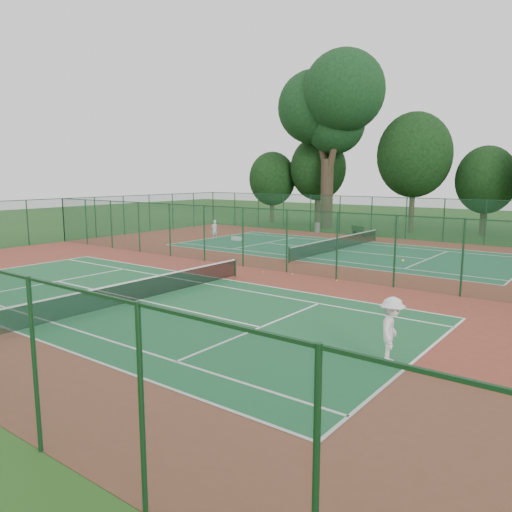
# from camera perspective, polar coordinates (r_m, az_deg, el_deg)

# --- Properties ---
(ground) EXTENTS (120.00, 120.00, 0.00)m
(ground) POSITION_cam_1_polar(r_m,az_deg,el_deg) (28.54, 0.93, -1.53)
(ground) COLOR #224C17
(ground) RESTS_ON ground
(red_pad) EXTENTS (40.00, 36.00, 0.01)m
(red_pad) POSITION_cam_1_polar(r_m,az_deg,el_deg) (28.54, 0.93, -1.52)
(red_pad) COLOR brown
(red_pad) RESTS_ON ground
(court_near) EXTENTS (23.77, 10.97, 0.01)m
(court_near) POSITION_cam_1_polar(r_m,az_deg,el_deg) (22.07, -13.01, -4.95)
(court_near) COLOR #1D5C33
(court_near) RESTS_ON red_pad
(court_far) EXTENTS (23.77, 10.97, 0.01)m
(court_far) POSITION_cam_1_polar(r_m,az_deg,el_deg) (36.10, 9.37, 0.66)
(court_far) COLOR #1E603F
(court_far) RESTS_ON red_pad
(fence_north) EXTENTS (40.00, 0.09, 3.50)m
(fence_north) POSITION_cam_1_polar(r_m,az_deg,el_deg) (44.03, 14.90, 4.30)
(fence_north) COLOR #18482A
(fence_north) RESTS_ON ground
(fence_west) EXTENTS (0.09, 36.00, 3.50)m
(fence_west) POSITION_cam_1_polar(r_m,az_deg,el_deg) (43.11, -21.14, 3.88)
(fence_west) COLOR #17452E
(fence_west) RESTS_ON ground
(fence_divider) EXTENTS (40.00, 0.09, 3.50)m
(fence_divider) POSITION_cam_1_polar(r_m,az_deg,el_deg) (28.26, 0.94, 1.98)
(fence_divider) COLOR #184A29
(fence_divider) RESTS_ON ground
(tennis_net_near) EXTENTS (0.10, 12.90, 0.97)m
(tennis_net_near) POSITION_cam_1_polar(r_m,az_deg,el_deg) (21.95, -13.06, -3.61)
(tennis_net_near) COLOR #153B1F
(tennis_net_near) RESTS_ON ground
(tennis_net_far) EXTENTS (0.10, 12.90, 0.97)m
(tennis_net_far) POSITION_cam_1_polar(r_m,az_deg,el_deg) (36.03, 9.39, 1.49)
(tennis_net_far) COLOR #13351A
(tennis_net_far) RESTS_ON ground
(player_near) EXTENTS (1.04, 1.40, 1.94)m
(player_near) POSITION_cam_1_polar(r_m,az_deg,el_deg) (14.78, 15.23, -8.23)
(player_near) COLOR white
(player_near) RESTS_ON court_near
(player_far) EXTENTS (0.52, 0.65, 1.56)m
(player_far) POSITION_cam_1_polar(r_m,az_deg,el_deg) (42.08, -4.78, 3.04)
(player_far) COLOR white
(player_far) RESTS_ON court_far
(trash_bin) EXTENTS (0.54, 0.54, 0.93)m
(trash_bin) POSITION_cam_1_polar(r_m,az_deg,el_deg) (46.72, 7.03, 3.22)
(trash_bin) COLOR slate
(trash_bin) RESTS_ON red_pad
(bench) EXTENTS (1.60, 0.98, 0.95)m
(bench) POSITION_cam_1_polar(r_m,az_deg,el_deg) (44.20, 11.68, 2.79)
(bench) COLOR black
(bench) RESTS_ON red_pad
(kit_bag) EXTENTS (0.86, 0.43, 0.31)m
(kit_bag) POSITION_cam_1_polar(r_m,az_deg,el_deg) (40.96, -2.25, 2.00)
(kit_bag) COLOR silver
(kit_bag) RESTS_ON red_pad
(stray_ball_a) EXTENTS (0.06, 0.06, 0.06)m
(stray_ball_a) POSITION_cam_1_polar(r_m,az_deg,el_deg) (27.04, 4.19, -2.07)
(stray_ball_a) COLOR #C4E936
(stray_ball_a) RESTS_ON red_pad
(stray_ball_b) EXTENTS (0.07, 0.07, 0.07)m
(stray_ball_b) POSITION_cam_1_polar(r_m,az_deg,el_deg) (25.68, 9.20, -2.77)
(stray_ball_b) COLOR #D8F438
(stray_ball_b) RESTS_ON red_pad
(stray_ball_c) EXTENTS (0.07, 0.07, 0.07)m
(stray_ball_c) POSITION_cam_1_polar(r_m,az_deg,el_deg) (27.53, 0.81, -1.83)
(stray_ball_c) COLOR gold
(stray_ball_c) RESTS_ON red_pad
(big_tree) EXTENTS (11.15, 8.16, 17.13)m
(big_tree) POSITION_cam_1_polar(r_m,az_deg,el_deg) (51.59, 8.56, 16.74)
(big_tree) COLOR #35281D
(big_tree) RESTS_ON ground
(evergreen_row) EXTENTS (39.00, 5.00, 12.00)m
(evergreen_row) POSITION_cam_1_polar(r_m,az_deg,el_deg) (49.86, 18.07, 2.66)
(evergreen_row) COLOR black
(evergreen_row) RESTS_ON ground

